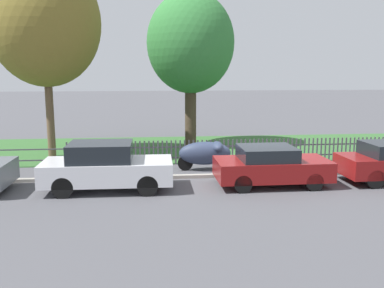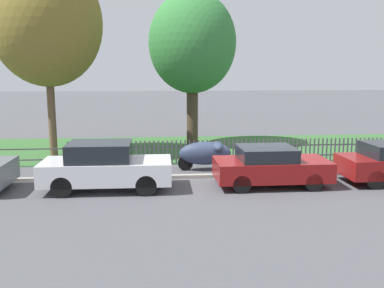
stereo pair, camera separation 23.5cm
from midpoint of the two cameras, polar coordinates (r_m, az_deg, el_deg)
ground_plane at (r=15.55m, az=8.23°, el=-4.38°), size 120.00×120.00×0.00m
kerb_stone at (r=15.63m, az=8.15°, el=-4.07°), size 35.93×0.20×0.12m
grass_strip at (r=21.16m, az=4.46°, el=-0.44°), size 35.93×7.06×0.01m
park_fence at (r=17.67m, az=6.46°, el=-0.94°), size 35.93×0.05×0.99m
parked_car_black_saloon at (r=13.89m, az=-11.88°, el=-2.96°), size 4.10×1.76×1.54m
parked_car_navy_estate at (r=14.39m, az=10.01°, el=-2.86°), size 3.75×1.78×1.31m
covered_motorcycle at (r=16.27m, az=1.51°, el=-1.20°), size 2.08×0.93×1.11m
tree_nearest_kerb at (r=19.59m, az=-19.38°, el=14.98°), size 4.65×4.65×8.40m
tree_behind_motorcycle at (r=21.22m, az=-0.52°, el=13.24°), size 4.23×4.23×7.50m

